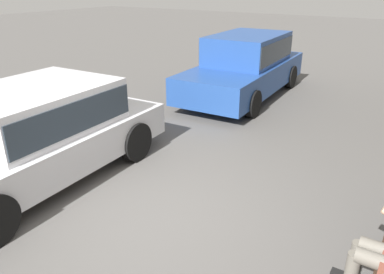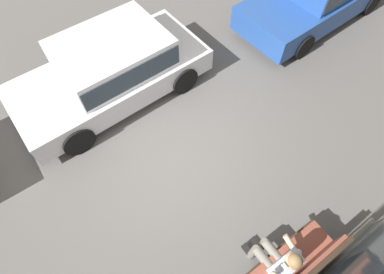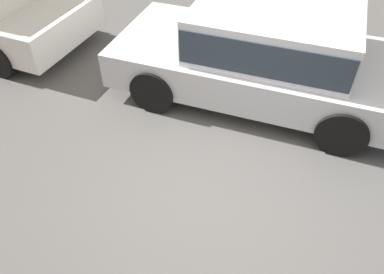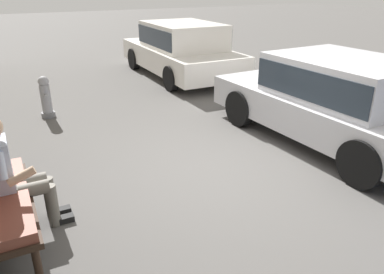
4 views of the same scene
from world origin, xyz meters
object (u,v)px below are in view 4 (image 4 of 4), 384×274
at_px(person_on_phone, 12,171).
at_px(fire_hydrant, 46,98).
at_px(parked_car_mid, 337,97).
at_px(parked_car_far, 181,48).

relative_size(person_on_phone, fire_hydrant, 1.63).
bearing_deg(fire_hydrant, parked_car_mid, -130.43).
height_order(person_on_phone, parked_car_mid, parked_car_mid).
xyz_separation_m(person_on_phone, fire_hydrant, (3.61, -0.77, -0.30)).
height_order(parked_car_far, fire_hydrant, parked_car_far).
bearing_deg(fire_hydrant, person_on_phone, 167.99).
bearing_deg(parked_car_mid, fire_hydrant, 49.57).
xyz_separation_m(parked_car_mid, fire_hydrant, (3.41, 4.00, -0.37)).
bearing_deg(parked_car_mid, person_on_phone, 92.45).
distance_m(parked_car_mid, fire_hydrant, 5.27).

